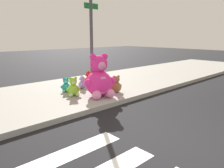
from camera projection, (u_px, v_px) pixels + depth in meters
name	position (u px, v px, depth m)	size (l,w,h in m)	color
ground_plane	(195.00, 154.00, 4.00)	(60.00, 60.00, 0.00)	black
sidewalk	(57.00, 95.00, 7.71)	(28.00, 4.40, 0.15)	#9E9B93
sign_pole	(92.00, 44.00, 7.40)	(0.56, 0.11, 3.20)	#4C4C51
plush_pink_large	(100.00, 80.00, 7.13)	(1.07, 1.01, 1.43)	#F22D93
plush_brown	(116.00, 85.00, 7.73)	(0.46, 0.44, 0.62)	olive
plush_lavender	(82.00, 83.00, 8.26)	(0.36, 0.37, 0.50)	#B28CD8
plush_red	(88.00, 80.00, 8.73)	(0.44, 0.44, 0.61)	red
plush_white	(100.00, 81.00, 8.40)	(0.49, 0.48, 0.68)	white
plush_teal	(66.00, 86.00, 7.79)	(0.36, 0.38, 0.52)	teal
plush_lime	(73.00, 88.00, 7.28)	(0.47, 0.46, 0.64)	#8CD133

